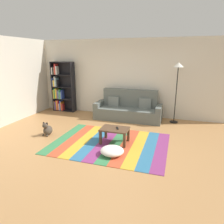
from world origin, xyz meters
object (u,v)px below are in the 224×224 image
Objects in this scene: pouf at (112,151)px; dog at (47,130)px; bookshelf at (61,89)px; tv_remote at (117,128)px; standing_lamp at (178,73)px; couch at (128,109)px; coffee_table at (115,131)px.

dog is (-2.06, 0.57, 0.06)m from pouf.
bookshelf is 3.63× the size of pouf.
standing_lamp is at bearing 32.08° from tv_remote.
couch is 2.79m from dog.
couch is 1.17× the size of standing_lamp.
dog is at bearing 155.62° from tv_remote.
coffee_table is 1.93m from dog.
bookshelf is at bearing 177.56° from standing_lamp.
pouf is 2.14m from dog.
dog reaches higher than pouf.
pouf is at bearing -110.19° from tv_remote.
couch is at bearing 95.97° from pouf.
tv_remote is at bearing -38.11° from bookshelf.
couch is at bearing -5.80° from bookshelf.
couch is 4.31× the size of pouf.
dog is 4.24m from standing_lamp.
standing_lamp is at bearing -2.44° from bookshelf.
bookshelf is 3.82m from tv_remote.
standing_lamp reaches higher than coffee_table.
couch is at bearing -176.31° from standing_lamp.
bookshelf is (-2.77, 0.28, 0.53)m from couch.
pouf is at bearing -113.82° from standing_lamp.
coffee_table is 4.60× the size of tv_remote.
standing_lamp is 12.85× the size of tv_remote.
couch is at bearing 94.01° from coffee_table.
coffee_table is at bearing -122.47° from standing_lamp.
pouf is at bearing -77.83° from coffee_table.
standing_lamp is (1.38, 2.16, 1.29)m from coffee_table.
bookshelf is 2.71m from dog.
pouf is at bearing -84.03° from couch.
standing_lamp is 2.80m from tv_remote.
couch is 3.28× the size of coffee_table.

